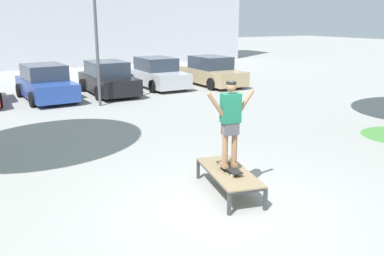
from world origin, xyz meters
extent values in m
plane|color=#999993|center=(0.00, 0.00, 0.00)|extent=(120.00, 120.00, 0.00)
cube|color=#38383D|center=(0.25, 1.42, 0.19)|extent=(0.07, 0.07, 0.38)
cube|color=#38383D|center=(0.94, 1.27, 0.19)|extent=(0.07, 0.07, 0.38)
cube|color=#38383D|center=(-0.15, -0.37, 0.19)|extent=(0.07, 0.07, 0.38)
cube|color=#38383D|center=(0.53, -0.53, 0.19)|extent=(0.07, 0.07, 0.38)
cylinder|color=#38383D|center=(0.05, 0.53, 0.41)|extent=(0.47, 1.86, 0.05)
cylinder|color=#38383D|center=(0.73, 0.37, 0.41)|extent=(0.47, 1.86, 0.05)
cylinder|color=#38383D|center=(0.59, 1.35, 0.41)|extent=(0.75, 0.22, 0.05)
cylinder|color=#38383D|center=(0.19, -0.45, 0.41)|extent=(0.75, 0.22, 0.05)
cube|color=#847051|center=(0.39, 0.45, 0.45)|extent=(1.16, 2.02, 0.03)
cube|color=black|center=(0.39, 0.44, 0.54)|extent=(0.30, 0.82, 0.02)
cylinder|color=silver|center=(0.35, 0.73, 0.49)|extent=(0.04, 0.06, 0.06)
cylinder|color=silver|center=(0.50, 0.71, 0.49)|extent=(0.04, 0.06, 0.06)
cylinder|color=silver|center=(0.28, 0.17, 0.49)|extent=(0.04, 0.06, 0.06)
cylinder|color=silver|center=(0.43, 0.15, 0.49)|extent=(0.04, 0.06, 0.06)
cylinder|color=#8E6647|center=(0.29, 0.45, 0.96)|extent=(0.11, 0.11, 0.82)
cube|color=#99704C|center=(0.30, 0.50, 0.59)|extent=(0.13, 0.25, 0.07)
cylinder|color=#8E6647|center=(0.49, 0.43, 0.96)|extent=(0.11, 0.11, 0.82)
cube|color=#99704C|center=(0.50, 0.47, 0.59)|extent=(0.13, 0.25, 0.07)
cube|color=#4C4C51|center=(0.39, 0.44, 1.34)|extent=(0.32, 0.24, 0.24)
cube|color=#196647|center=(0.39, 0.44, 1.74)|extent=(0.39, 0.26, 0.56)
cylinder|color=#8E6647|center=(0.09, 0.48, 1.81)|extent=(0.41, 0.13, 0.52)
cylinder|color=#8E6647|center=(0.69, 0.40, 1.81)|extent=(0.41, 0.13, 0.52)
sphere|color=#8E6647|center=(0.39, 0.44, 2.15)|extent=(0.20, 0.20, 0.20)
cylinder|color=black|center=(0.39, 0.44, 2.22)|extent=(0.19, 0.19, 0.05)
cube|color=#28479E|center=(-0.84, 12.55, 0.51)|extent=(1.94, 4.29, 0.70)
cube|color=#2D3847|center=(-0.85, 12.70, 1.18)|extent=(1.68, 2.19, 0.64)
cylinder|color=black|center=(0.08, 11.30, 0.30)|extent=(0.25, 0.61, 0.60)
cylinder|color=black|center=(-1.61, 11.20, 0.30)|extent=(0.25, 0.61, 0.60)
cylinder|color=black|center=(-0.07, 13.90, 0.30)|extent=(0.25, 0.61, 0.60)
cylinder|color=black|center=(-1.76, 13.80, 0.30)|extent=(0.25, 0.61, 0.60)
cube|color=black|center=(1.93, 12.60, 0.51)|extent=(1.74, 4.22, 0.70)
cube|color=#2D3847|center=(1.93, 12.75, 1.18)|extent=(1.58, 2.12, 0.64)
cylinder|color=black|center=(2.77, 11.29, 0.30)|extent=(0.23, 0.60, 0.60)
cylinder|color=black|center=(1.07, 11.31, 0.30)|extent=(0.23, 0.60, 0.60)
cylinder|color=black|center=(2.79, 13.90, 0.30)|extent=(0.23, 0.60, 0.60)
cylinder|color=black|center=(1.09, 13.91, 0.30)|extent=(0.23, 0.60, 0.60)
cube|color=#B7BABF|center=(4.70, 13.26, 0.51)|extent=(1.75, 4.22, 0.70)
cube|color=#2D3847|center=(4.70, 13.41, 1.18)|extent=(1.59, 2.12, 0.64)
cylinder|color=black|center=(5.57, 11.96, 0.30)|extent=(0.23, 0.60, 0.60)
cylinder|color=black|center=(3.87, 11.94, 0.30)|extent=(0.23, 0.60, 0.60)
cylinder|color=black|center=(5.54, 14.57, 0.30)|extent=(0.23, 0.60, 0.60)
cylinder|color=black|center=(3.84, 14.55, 0.30)|extent=(0.23, 0.60, 0.60)
cube|color=tan|center=(7.48, 12.51, 0.51)|extent=(1.75, 4.22, 0.70)
cube|color=#2D3847|center=(7.47, 12.66, 1.18)|extent=(1.58, 2.12, 0.64)
cylinder|color=black|center=(8.34, 11.22, 0.30)|extent=(0.23, 0.60, 0.60)
cylinder|color=black|center=(6.64, 11.20, 0.30)|extent=(0.23, 0.60, 0.60)
cylinder|color=black|center=(8.31, 13.82, 0.30)|extent=(0.23, 0.60, 0.60)
cylinder|color=black|center=(6.61, 13.80, 0.30)|extent=(0.23, 0.60, 0.60)
cylinder|color=#4C4C51|center=(0.77, 10.17, 2.75)|extent=(0.12, 0.12, 5.50)
camera|label=1|loc=(-4.04, -6.00, 3.38)|focal=39.22mm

